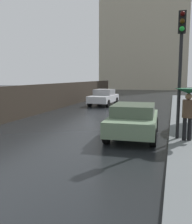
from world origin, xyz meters
The scene contains 5 objects.
car_green_near_kerb centered at (2.60, 7.19, 0.70)m, with size 2.00×4.07×1.32m.
car_white_mid_road centered at (-1.56, 17.97, 0.69)m, with size 1.89×3.93×1.35m.
pedestrian_with_umbrella_near centered at (4.61, 6.59, 1.55)m, with size 0.94×0.94×1.86m.
traffic_light centered at (4.29, 6.80, 3.27)m, with size 0.26×0.39×4.53m.
distant_tower centered at (-1.80, 48.67, 16.12)m, with size 16.24×9.46×32.24m.
Camera 1 is at (4.09, -2.94, 2.41)m, focal length 41.05 mm.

